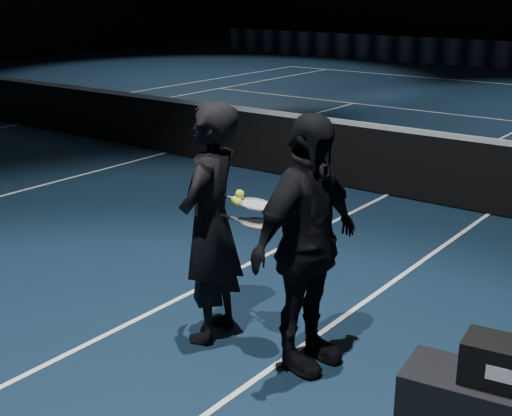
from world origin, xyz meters
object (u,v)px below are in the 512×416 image
at_px(racket_lower, 259,223).
at_px(tennis_balls, 238,199).
at_px(player_b, 306,245).
at_px(player_a, 210,224).
at_px(racket_upper, 257,205).

bearing_deg(racket_lower, tennis_balls, 178.53).
bearing_deg(player_b, tennis_balls, 98.18).
bearing_deg(player_b, player_a, 98.66).
distance_m(player_a, racket_upper, 0.46).
relative_size(player_a, player_b, 1.00).
height_order(player_b, racket_upper, player_b).
height_order(racket_lower, tennis_balls, tennis_balls).
relative_size(racket_lower, tennis_balls, 5.67).
bearing_deg(racket_upper, tennis_balls, -170.43).
xyz_separation_m(racket_lower, tennis_balls, (-0.19, -0.01, 0.15)).
height_order(player_a, player_b, same).
height_order(player_b, racket_lower, player_b).
relative_size(racket_upper, tennis_balls, 5.67).
bearing_deg(player_a, racket_upper, 84.41).
relative_size(racket_lower, racket_upper, 1.00).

